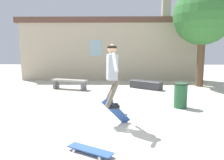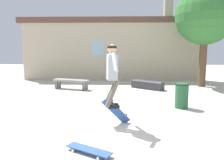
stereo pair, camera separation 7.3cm
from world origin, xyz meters
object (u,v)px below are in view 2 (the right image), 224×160
object	(u,v)px
skate_ledge	(147,85)
skateboard_flipping	(116,111)
trash_bin	(182,95)
skater	(112,70)
park_bench	(71,82)
skateboard_resting	(89,150)
tree_right	(205,16)

from	to	relation	value
skate_ledge	skateboard_flipping	size ratio (longest dim) A/B	1.93
trash_bin	skater	world-z (taller)	skater
park_bench	skateboard_resting	world-z (taller)	park_bench
skateboard_flipping	skateboard_resting	xyz separation A→B (m)	(-0.46, -1.53, -0.26)
skater	skateboard_flipping	xyz separation A→B (m)	(0.10, 0.10, -1.01)
skateboard_resting	skater	bearing A→B (deg)	-75.21
skater	park_bench	bearing A→B (deg)	102.40
park_bench	skater	xyz separation A→B (m)	(2.03, -4.68, 1.01)
trash_bin	skater	bearing A→B (deg)	-141.93
park_bench	skateboard_flipping	distance (m)	5.05
skater	skateboard_resting	size ratio (longest dim) A/B	1.69
park_bench	trash_bin	world-z (taller)	trash_bin
trash_bin	skateboard_resting	bearing A→B (deg)	-128.67
park_bench	skate_ledge	xyz separation A→B (m)	(3.48, 0.21, -0.14)
park_bench	skateboard_flipping	size ratio (longest dim) A/B	2.24
skate_ledge	skateboard_flipping	xyz separation A→B (m)	(-1.36, -4.79, 0.14)
trash_bin	skater	distance (m)	2.83
skater	trash_bin	bearing A→B (deg)	27.07
skateboard_resting	skate_ledge	bearing A→B (deg)	-77.12
tree_right	park_bench	distance (m)	6.97
tree_right	park_bench	size ratio (longest dim) A/B	2.81
tree_right	park_bench	world-z (taller)	tree_right
park_bench	skate_ledge	distance (m)	3.49
skateboard_resting	trash_bin	bearing A→B (deg)	-99.75
trash_bin	skateboard_flipping	world-z (taller)	trash_bin
skate_ledge	skateboard_resting	world-z (taller)	skate_ledge
park_bench	skateboard_flipping	bearing A→B (deg)	-47.70
skater	tree_right	bearing A→B (deg)	42.41
park_bench	trash_bin	bearing A→B (deg)	-18.90
tree_right	skater	world-z (taller)	tree_right
park_bench	skater	distance (m)	5.20
tree_right	park_bench	bearing A→B (deg)	-171.37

